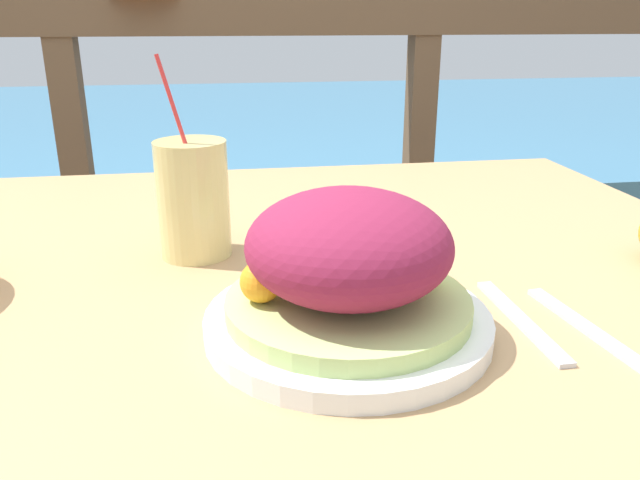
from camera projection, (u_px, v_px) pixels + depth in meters
patio_table at (295, 314)px, 0.83m from camera, size 1.21×0.99×0.72m
railing_fence at (253, 119)px, 1.63m from camera, size 2.80×0.08×1.05m
sea_backdrop at (235, 144)px, 4.14m from camera, size 12.00×4.00×0.39m
salad_plate at (348, 273)px, 0.59m from camera, size 0.28×0.28×0.14m
drink_glass at (193, 199)px, 0.78m from camera, size 0.09×0.09×0.25m
fork at (520, 320)px, 0.63m from camera, size 0.02×0.18×0.00m
knife at (587, 328)px, 0.61m from camera, size 0.04×0.18×0.00m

